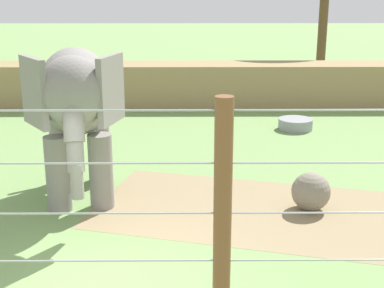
# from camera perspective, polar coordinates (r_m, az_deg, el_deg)

# --- Properties ---
(ground_plane) EXTENTS (120.00, 120.00, 0.00)m
(ground_plane) POSITION_cam_1_polar(r_m,az_deg,el_deg) (8.86, -9.87, -14.45)
(ground_plane) COLOR #759956
(dirt_patch) EXTENTS (7.65, 5.21, 0.01)m
(dirt_patch) POSITION_cam_1_polar(r_m,az_deg,el_deg) (11.41, 7.60, -7.01)
(dirt_patch) COLOR #937F5B
(dirt_patch) RESTS_ON ground
(embankment_wall) EXTENTS (36.00, 1.80, 1.62)m
(embankment_wall) POSITION_cam_1_polar(r_m,az_deg,el_deg) (21.06, -4.30, 6.23)
(embankment_wall) COLOR #997F56
(embankment_wall) RESTS_ON ground
(elephant) EXTENTS (2.19, 4.45, 3.32)m
(elephant) POSITION_cam_1_polar(r_m,az_deg,el_deg) (11.49, -12.10, 4.45)
(elephant) COLOR gray
(elephant) RESTS_ON ground
(enrichment_ball) EXTENTS (0.80, 0.80, 0.80)m
(enrichment_ball) POSITION_cam_1_polar(r_m,az_deg,el_deg) (11.51, 12.38, -4.91)
(enrichment_ball) COLOR gray
(enrichment_ball) RESTS_ON ground
(cable_fence) EXTENTS (10.42, 0.19, 3.48)m
(cable_fence) POSITION_cam_1_polar(r_m,az_deg,el_deg) (5.99, -13.70, -11.53)
(cable_fence) COLOR brown
(cable_fence) RESTS_ON ground
(water_tub) EXTENTS (1.10, 1.10, 0.35)m
(water_tub) POSITION_cam_1_polar(r_m,az_deg,el_deg) (17.87, 10.81, 2.09)
(water_tub) COLOR gray
(water_tub) RESTS_ON ground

